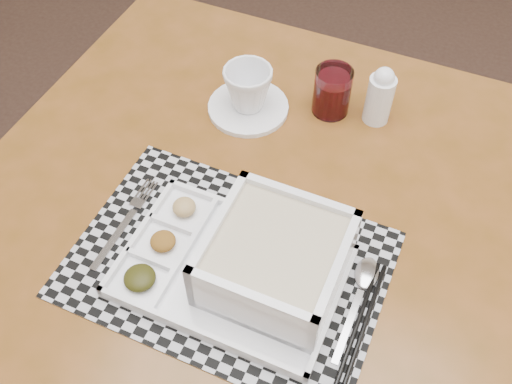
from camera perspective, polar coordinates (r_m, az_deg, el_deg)
dining_table at (r=0.98m, az=-0.03°, el=-4.59°), size 1.05×1.05×0.72m
placemat at (r=0.86m, az=-2.78°, el=-7.19°), size 0.49×0.37×0.00m
serving_tray at (r=0.82m, az=0.73°, el=-7.08°), size 0.34×0.25×0.10m
fork at (r=0.93m, az=-12.95°, el=-2.80°), size 0.03×0.19×0.00m
spoon at (r=0.86m, az=10.78°, el=-8.70°), size 0.04×0.18×0.01m
chopsticks at (r=0.82m, az=10.10°, el=-13.90°), size 0.04×0.24×0.01m
saucer at (r=1.07m, az=-0.78°, el=8.46°), size 0.15×0.15×0.01m
cup at (r=1.04m, az=-0.81°, el=10.31°), size 0.09×0.09×0.08m
juice_glass at (r=1.05m, az=7.61°, el=9.79°), size 0.07×0.07×0.09m
creamer_bottle at (r=1.04m, az=12.29°, el=9.39°), size 0.05×0.05×0.12m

